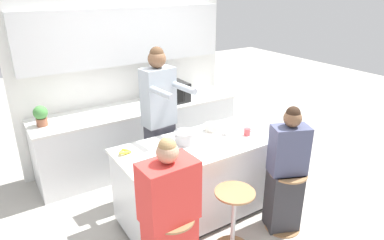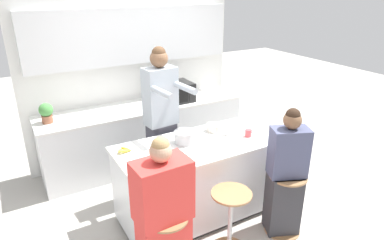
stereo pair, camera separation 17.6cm
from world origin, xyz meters
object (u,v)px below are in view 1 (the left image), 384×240
Objects in this scene: kitchen_island at (196,181)px; microwave at (170,92)px; bar_stool_center at (233,218)px; coffee_cup_far at (247,132)px; person_cooking at (160,125)px; coffee_cup_near at (227,130)px; potted_plant at (41,115)px; person_wrapped_blanket at (169,220)px; bar_stool_rightmost at (286,198)px; banana_bunch at (124,152)px; person_seated_near at (286,176)px; cooking_pot at (185,137)px; fruit_bowl at (212,127)px.

kitchen_island is 3.46× the size of microwave.
bar_stool_center is 0.99m from coffee_cup_far.
coffee_cup_near is (0.55, -0.57, 0.01)m from person_cooking.
microwave reaches higher than bar_stool_center.
potted_plant reaches higher than coffee_cup_near.
person_cooking is at bearing 62.76° from person_wrapped_blanket.
person_wrapped_blanket is at bearing 179.00° from bar_stool_rightmost.
coffee_cup_near is 0.23m from coffee_cup_far.
coffee_cup_far is at bearing -50.27° from person_cooking.
person_cooking is 17.73× the size of coffee_cup_far.
coffee_cup_far is at bearing -13.41° from banana_bunch.
person_seated_near reaches higher than cooking_pot.
potted_plant is at bearing 120.89° from bar_stool_center.
microwave is (1.20, 1.21, 0.10)m from banana_bunch.
coffee_cup_near reaches higher than coffee_cup_far.
microwave is at bearing 67.19° from cooking_pot.
person_seated_near is 13.37× the size of coffee_cup_far.
fruit_bowl is 2.05m from potted_plant.
person_seated_near is 0.98m from fruit_bowl.
kitchen_island is at bearing -176.37° from coffee_cup_near.
kitchen_island is 0.78m from person_cooking.
person_seated_near is at bearing -44.79° from kitchen_island.
kitchen_island is 2.49× the size of bar_stool_rightmost.
banana_bunch is at bearing 147.47° from bar_stool_rightmost.
coffee_cup_far is at bearing -38.68° from coffee_cup_near.
potted_plant is (-1.27, 2.12, 0.65)m from bar_stool_center.
person_cooking is 7.38× the size of potted_plant.
banana_bunch is at bearing 88.96° from person_wrapped_blanket.
coffee_cup_far is at bearing -84.85° from microwave.
coffee_cup_near is at bearing 132.26° from person_seated_near.
person_seated_near is 0.80m from coffee_cup_near.
kitchen_island is 0.64m from fruit_bowl.
kitchen_island is 9.97× the size of fruit_bowl.
person_wrapped_blanket is 5.64× the size of potted_plant.
person_seated_near reaches higher than coffee_cup_far.
banana_bunch is (-1.08, -0.00, -0.02)m from fruit_bowl.
microwave is at bearing 48.14° from person_cooking.
potted_plant is at bearing 137.29° from person_cooking.
bar_stool_rightmost is 2.21m from microwave.
potted_plant is (-0.56, 2.12, 0.36)m from person_wrapped_blanket.
banana_bunch is (-1.33, 0.32, -0.02)m from coffee_cup_far.
bar_stool_rightmost is 0.48× the size of person_wrapped_blanket.
coffee_cup_far is at bearing -39.92° from potted_plant.
coffee_cup_near is (-0.24, 0.70, 0.31)m from person_seated_near.
bar_stool_rightmost is at bearing -64.12° from person_cooking.
fruit_bowl reaches higher than kitchen_island.
coffee_cup_near is at bearing 141.32° from coffee_cup_far.
microwave is (-0.14, 1.53, 0.08)m from coffee_cup_far.
coffee_cup_far is 0.42× the size of potted_plant.
coffee_cup_near is at bearing -91.59° from microwave.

